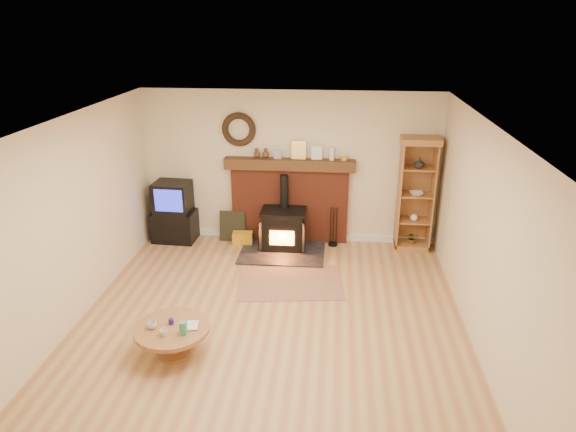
# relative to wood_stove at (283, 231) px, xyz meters

# --- Properties ---
(ground) EXTENTS (5.50, 5.50, 0.00)m
(ground) POSITION_rel_wood_stove_xyz_m (0.07, -2.27, -0.34)
(ground) COLOR #A56E44
(ground) RESTS_ON ground
(room_shell) EXTENTS (5.02, 5.52, 2.61)m
(room_shell) POSITION_rel_wood_stove_xyz_m (0.05, -2.18, 1.38)
(room_shell) COLOR beige
(room_shell) RESTS_ON ground
(chimney_breast) EXTENTS (2.20, 0.22, 1.78)m
(chimney_breast) POSITION_rel_wood_stove_xyz_m (0.07, 0.40, 0.47)
(chimney_breast) COLOR maroon
(chimney_breast) RESTS_ON ground
(wood_stove) EXTENTS (1.40, 1.00, 1.26)m
(wood_stove) POSITION_rel_wood_stove_xyz_m (0.00, 0.00, 0.00)
(wood_stove) COLOR black
(wood_stove) RESTS_ON ground
(area_rug) EXTENTS (1.65, 1.24, 0.01)m
(area_rug) POSITION_rel_wood_stove_xyz_m (0.23, -1.18, -0.33)
(area_rug) COLOR brown
(area_rug) RESTS_ON ground
(tv_unit) EXTENTS (0.75, 0.55, 1.07)m
(tv_unit) POSITION_rel_wood_stove_xyz_m (-1.94, 0.20, 0.17)
(tv_unit) COLOR black
(tv_unit) RESTS_ON ground
(curio_cabinet) EXTENTS (0.62, 0.44, 1.92)m
(curio_cabinet) POSITION_rel_wood_stove_xyz_m (2.17, 0.28, 0.63)
(curio_cabinet) COLOR #945C30
(curio_cabinet) RESTS_ON ground
(firelog_box) EXTENTS (0.36, 0.25, 0.21)m
(firelog_box) POSITION_rel_wood_stove_xyz_m (-0.72, 0.13, -0.23)
(firelog_box) COLOR yellow
(firelog_box) RESTS_ON ground
(leaning_painting) EXTENTS (0.45, 0.12, 0.53)m
(leaning_painting) POSITION_rel_wood_stove_xyz_m (-0.93, 0.28, -0.07)
(leaning_painting) COLOR black
(leaning_painting) RESTS_ON ground
(fire_tools) EXTENTS (0.16, 0.16, 0.70)m
(fire_tools) POSITION_rel_wood_stove_xyz_m (0.84, 0.23, -0.20)
(fire_tools) COLOR black
(fire_tools) RESTS_ON ground
(coffee_table) EXTENTS (0.88, 0.88, 0.54)m
(coffee_table) POSITION_rel_wood_stove_xyz_m (-0.97, -3.02, -0.03)
(coffee_table) COLOR brown
(coffee_table) RESTS_ON ground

